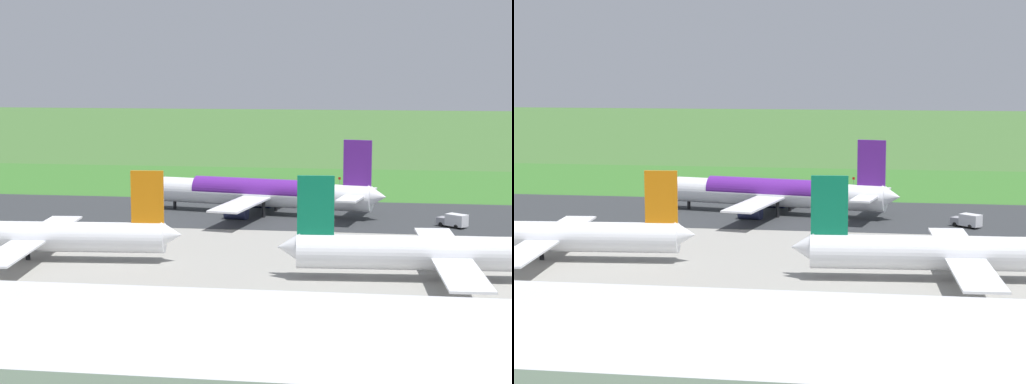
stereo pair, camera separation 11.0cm
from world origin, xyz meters
The scene contains 11 objects.
ground_plane centered at (0.00, 0.00, 0.00)m, with size 800.00×800.00×0.00m, color #3D662D.
runway_asphalt centered at (0.00, 0.00, 0.03)m, with size 600.00×36.89×0.06m, color #2D3033.
apron_concrete centered at (0.00, 55.28, 0.03)m, with size 440.00×110.00×0.05m, color gray.
grass_verge_foreground centered at (0.00, -39.86, 0.02)m, with size 600.00×80.00×0.04m, color #346B27.
airliner_main centered at (-9.63, 0.07, 4.35)m, with size 53.86×44.34×15.88m.
airliner_parked_near centered at (-45.38, 52.54, 4.09)m, with size 51.32×42.01×14.98m.
airliner_parked_mid centered at (19.83, 48.37, 3.92)m, with size 49.25×40.32×14.37m.
service_truck_baggage centered at (-48.31, 10.30, 1.40)m, with size 5.96×5.34×2.65m.
service_car_followme centered at (-49.12, 34.60, 0.84)m, with size 3.78×4.51×1.62m.
no_stopping_sign centered at (-24.23, -40.87, 1.56)m, with size 0.60×0.10×2.63m.
traffic_cone_orange centered at (-21.22, -42.07, 0.28)m, with size 0.40×0.40×0.55m, color orange.
Camera 1 is at (-35.51, 181.15, 31.14)m, focal length 63.40 mm.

